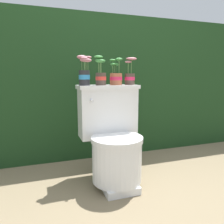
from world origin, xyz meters
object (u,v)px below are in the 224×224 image
at_px(potted_plant_left, 84,73).
at_px(potted_plant_midright, 130,75).
at_px(potted_plant_midleft, 101,73).
at_px(toilet, 113,138).
at_px(potted_plant_middle, 116,76).

xyz_separation_m(potted_plant_left, potted_plant_midright, (0.40, 0.02, -0.02)).
relative_size(potted_plant_left, potted_plant_midleft, 1.01).
relative_size(potted_plant_left, potted_plant_midright, 1.02).
distance_m(toilet, potted_plant_middle, 0.51).
xyz_separation_m(potted_plant_left, potted_plant_midleft, (0.13, -0.01, -0.01)).
height_order(toilet, potted_plant_midleft, potted_plant_midleft).
xyz_separation_m(potted_plant_midleft, potted_plant_midright, (0.27, 0.03, -0.01)).
bearing_deg(potted_plant_middle, potted_plant_left, -177.47).
bearing_deg(potted_plant_middle, potted_plant_midright, 4.19).
relative_size(toilet, potted_plant_left, 3.34).
height_order(potted_plant_left, potted_plant_midleft, potted_plant_left).
relative_size(potted_plant_midleft, potted_plant_middle, 1.05).
xyz_separation_m(toilet, potted_plant_left, (-0.19, 0.12, 0.52)).
xyz_separation_m(toilet, potted_plant_midright, (0.20, 0.14, 0.50)).
bearing_deg(toilet, potted_plant_midleft, 120.41).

